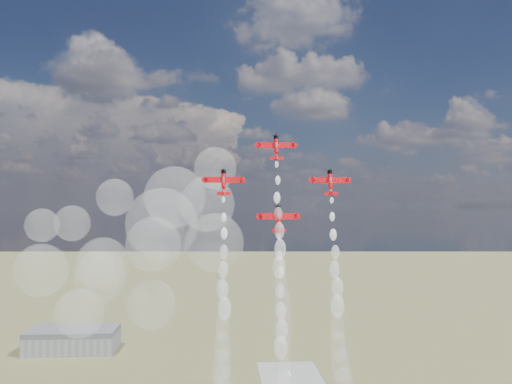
{
  "coord_description": "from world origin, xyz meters",
  "views": [
    {
      "loc": [
        -34.45,
        -141.64,
        83.86
      ],
      "look_at": [
        -24.63,
        9.62,
        87.85
      ],
      "focal_mm": 38.0,
      "sensor_mm": 36.0,
      "label": 1
    }
  ],
  "objects": [
    {
      "name": "drifted_smoke_cloud",
      "position": [
        -55.61,
        28.85,
        74.43
      ],
      "size": [
        66.84,
        37.43,
        57.61
      ],
      "color": "white",
      "rests_on": "ground"
    },
    {
      "name": "hangar",
      "position": [
        -120.0,
        180.0,
        6.5
      ],
      "size": [
        50.0,
        28.0,
        13.0
      ],
      "color": "gray",
      "rests_on": "ground"
    },
    {
      "name": "smoke_trail_right",
      "position": [
        -3.62,
        -1.85,
        48.28
      ],
      "size": [
        5.46,
        16.3,
        50.29
      ],
      "color": "white",
      "rests_on": "plane_right"
    },
    {
      "name": "plane_left",
      "position": [
        -33.72,
        9.57,
        90.66
      ],
      "size": [
        10.57,
        4.12,
        7.4
      ],
      "rotation": [
        1.3,
        0.0,
        0.0
      ],
      "color": "red",
      "rests_on": "ground"
    },
    {
      "name": "plane_slot",
      "position": [
        -18.63,
        6.77,
        80.48
      ],
      "size": [
        10.57,
        4.12,
        7.4
      ],
      "rotation": [
        1.3,
        0.0,
        0.0
      ],
      "color": "red",
      "rests_on": "ground"
    },
    {
      "name": "plane_lead",
      "position": [
        -18.63,
        12.37,
        100.84
      ],
      "size": [
        10.57,
        4.12,
        7.4
      ],
      "rotation": [
        1.3,
        0.0,
        0.0
      ],
      "color": "red",
      "rests_on": "ground"
    },
    {
      "name": "smoke_trail_left",
      "position": [
        -33.97,
        -1.88,
        48.67
      ],
      "size": [
        5.21,
        15.69,
        49.58
      ],
      "color": "white",
      "rests_on": "plane_left"
    },
    {
      "name": "smoke_trail_lead",
      "position": [
        -18.56,
        0.75,
        58.92
      ],
      "size": [
        5.32,
        16.37,
        49.67
      ],
      "color": "white",
      "rests_on": "plane_lead"
    },
    {
      "name": "plane_right",
      "position": [
        -3.55,
        9.57,
        90.66
      ],
      "size": [
        10.57,
        4.12,
        7.4
      ],
      "rotation": [
        1.3,
        0.0,
        0.0
      ],
      "color": "red",
      "rests_on": "ground"
    }
  ]
}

